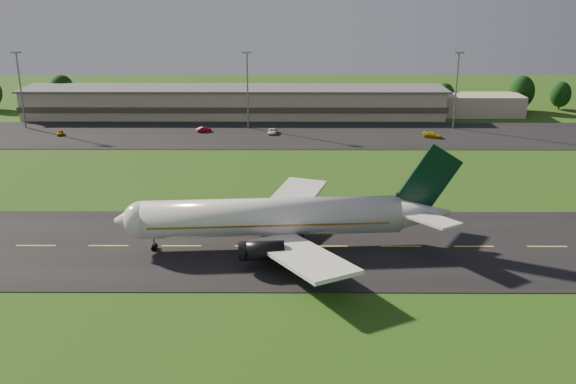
{
  "coord_description": "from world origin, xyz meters",
  "views": [
    {
      "loc": [
        16.46,
        -88.79,
        38.37
      ],
      "look_at": [
        16.01,
        8.0,
        6.0
      ],
      "focal_mm": 40.0,
      "sensor_mm": 36.0,
      "label": 1
    }
  ],
  "objects_px": {
    "light_mast_east": "(457,81)",
    "service_vehicle_c": "(272,131)",
    "service_vehicle_a": "(60,133)",
    "service_vehicle_d": "(433,135)",
    "terminal": "(256,102)",
    "light_mast_centre": "(247,81)",
    "light_mast_west": "(20,81)",
    "service_vehicle_b": "(204,129)",
    "airliner": "(278,218)"
  },
  "relations": [
    {
      "from": "light_mast_centre",
      "to": "service_vehicle_a",
      "type": "distance_m",
      "value": 50.06
    },
    {
      "from": "light_mast_west",
      "to": "service_vehicle_c",
      "type": "xyz_separation_m",
      "value": [
        66.69,
        -6.63,
        -11.98
      ]
    },
    {
      "from": "airliner",
      "to": "service_vehicle_c",
      "type": "xyz_separation_m",
      "value": [
        -2.81,
        73.31,
        -3.91
      ]
    },
    {
      "from": "terminal",
      "to": "service_vehicle_b",
      "type": "relative_size",
      "value": 37.52
    },
    {
      "from": "service_vehicle_a",
      "to": "service_vehicle_d",
      "type": "xyz_separation_m",
      "value": [
        95.12,
        -2.48,
        0.09
      ]
    },
    {
      "from": "service_vehicle_a",
      "to": "airliner",
      "type": "bearing_deg",
      "value": -65.1
    },
    {
      "from": "light_mast_centre",
      "to": "service_vehicle_a",
      "type": "xyz_separation_m",
      "value": [
        -47.87,
        -8.34,
        -12.04
      ]
    },
    {
      "from": "light_mast_east",
      "to": "service_vehicle_c",
      "type": "xyz_separation_m",
      "value": [
        -48.31,
        -6.63,
        -11.98
      ]
    },
    {
      "from": "light_mast_west",
      "to": "service_vehicle_a",
      "type": "xyz_separation_m",
      "value": [
        12.13,
        -8.34,
        -12.04
      ]
    },
    {
      "from": "light_mast_west",
      "to": "service_vehicle_d",
      "type": "bearing_deg",
      "value": -5.76
    },
    {
      "from": "service_vehicle_c",
      "to": "service_vehicle_d",
      "type": "bearing_deg",
      "value": -1.66
    },
    {
      "from": "terminal",
      "to": "light_mast_centre",
      "type": "distance_m",
      "value": 18.45
    },
    {
      "from": "light_mast_west",
      "to": "service_vehicle_c",
      "type": "height_order",
      "value": "light_mast_west"
    },
    {
      "from": "airliner",
      "to": "light_mast_east",
      "type": "xyz_separation_m",
      "value": [
        45.5,
        79.94,
        8.08
      ]
    },
    {
      "from": "light_mast_centre",
      "to": "light_mast_east",
      "type": "height_order",
      "value": "same"
    },
    {
      "from": "light_mast_east",
      "to": "service_vehicle_b",
      "type": "relative_size",
      "value": 5.27
    },
    {
      "from": "terminal",
      "to": "service_vehicle_c",
      "type": "distance_m",
      "value": 23.64
    },
    {
      "from": "service_vehicle_c",
      "to": "service_vehicle_d",
      "type": "distance_m",
      "value": 40.78
    },
    {
      "from": "terminal",
      "to": "light_mast_west",
      "type": "relative_size",
      "value": 7.13
    },
    {
      "from": "terminal",
      "to": "service_vehicle_a",
      "type": "bearing_deg",
      "value": -153.54
    },
    {
      "from": "airliner",
      "to": "light_mast_west",
      "type": "bearing_deg",
      "value": 126.81
    },
    {
      "from": "airliner",
      "to": "service_vehicle_c",
      "type": "distance_m",
      "value": 73.46
    },
    {
      "from": "service_vehicle_b",
      "to": "terminal",
      "type": "bearing_deg",
      "value": -53.3
    },
    {
      "from": "service_vehicle_b",
      "to": "service_vehicle_d",
      "type": "xyz_separation_m",
      "value": [
        58.62,
        -6.19,
        0.05
      ]
    },
    {
      "from": "airliner",
      "to": "light_mast_east",
      "type": "distance_m",
      "value": 92.33
    },
    {
      "from": "light_mast_east",
      "to": "service_vehicle_b",
      "type": "bearing_deg",
      "value": -176.01
    },
    {
      "from": "service_vehicle_a",
      "to": "service_vehicle_d",
      "type": "height_order",
      "value": "service_vehicle_d"
    },
    {
      "from": "light_mast_west",
      "to": "service_vehicle_a",
      "type": "bearing_deg",
      "value": -34.52
    },
    {
      "from": "terminal",
      "to": "service_vehicle_c",
      "type": "xyz_separation_m",
      "value": [
        5.29,
        -22.81,
        -3.24
      ]
    },
    {
      "from": "terminal",
      "to": "service_vehicle_a",
      "type": "height_order",
      "value": "terminal"
    },
    {
      "from": "light_mast_centre",
      "to": "light_mast_west",
      "type": "bearing_deg",
      "value": 180.0
    },
    {
      "from": "terminal",
      "to": "light_mast_west",
      "type": "bearing_deg",
      "value": -165.24
    },
    {
      "from": "light_mast_west",
      "to": "service_vehicle_b",
      "type": "xyz_separation_m",
      "value": [
        48.63,
        -4.64,
        -12.0
      ]
    },
    {
      "from": "terminal",
      "to": "service_vehicle_a",
      "type": "relative_size",
      "value": 41.31
    },
    {
      "from": "light_mast_east",
      "to": "light_mast_west",
      "type": "bearing_deg",
      "value": 180.0
    },
    {
      "from": "service_vehicle_d",
      "to": "light_mast_west",
      "type": "bearing_deg",
      "value": 110.16
    },
    {
      "from": "terminal",
      "to": "service_vehicle_c",
      "type": "relative_size",
      "value": 30.74
    },
    {
      "from": "terminal",
      "to": "service_vehicle_a",
      "type": "distance_m",
      "value": 55.14
    },
    {
      "from": "light_mast_centre",
      "to": "service_vehicle_b",
      "type": "height_order",
      "value": "light_mast_centre"
    },
    {
      "from": "terminal",
      "to": "light_mast_west",
      "type": "xyz_separation_m",
      "value": [
        -61.4,
        -16.18,
        8.75
      ]
    },
    {
      "from": "airliner",
      "to": "light_mast_centre",
      "type": "distance_m",
      "value": 80.9
    },
    {
      "from": "light_mast_centre",
      "to": "service_vehicle_c",
      "type": "relative_size",
      "value": 4.31
    },
    {
      "from": "airliner",
      "to": "service_vehicle_d",
      "type": "height_order",
      "value": "airliner"
    },
    {
      "from": "light_mast_east",
      "to": "service_vehicle_a",
      "type": "relative_size",
      "value": 5.8
    },
    {
      "from": "light_mast_east",
      "to": "service_vehicle_c",
      "type": "distance_m",
      "value": 50.22
    },
    {
      "from": "airliner",
      "to": "terminal",
      "type": "xyz_separation_m",
      "value": [
        -8.1,
        96.12,
        -0.67
      ]
    },
    {
      "from": "light_mast_centre",
      "to": "service_vehicle_d",
      "type": "xyz_separation_m",
      "value": [
        47.25,
        -10.82,
        -11.95
      ]
    },
    {
      "from": "light_mast_east",
      "to": "service_vehicle_b",
      "type": "xyz_separation_m",
      "value": [
        -66.37,
        -4.64,
        -12.0
      ]
    },
    {
      "from": "service_vehicle_b",
      "to": "service_vehicle_c",
      "type": "xyz_separation_m",
      "value": [
        18.06,
        -2.0,
        0.02
      ]
    },
    {
      "from": "service_vehicle_a",
      "to": "service_vehicle_c",
      "type": "relative_size",
      "value": 0.74
    }
  ]
}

